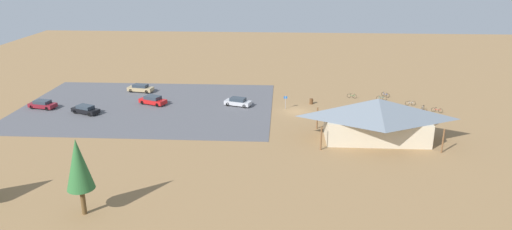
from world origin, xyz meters
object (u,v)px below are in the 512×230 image
object	(u,v)px
bicycle_white_yard_center	(410,103)
car_silver_near_entry	(238,102)
lot_sign	(285,100)
bicycle_green_near_sign	(352,96)
bicycle_blue_edge_south	(385,95)
visitor_at_bikes	(399,113)
pine_far_east	(78,165)
trash_bin	(311,101)
car_black_mid_lot	(85,109)
bicycle_teal_yard_front	(382,98)
bicycle_red_near_porch	(437,110)
car_red_aisle_side	(153,100)
bicycle_purple_edge_north	(413,114)
bicycle_orange_trailside	(372,103)
car_tan_second_row	(140,88)
bike_pavilion	(377,117)
car_maroon_end_stall	(43,104)
bicycle_silver_mid_cluster	(423,108)

from	to	relation	value
bicycle_white_yard_center	car_silver_near_entry	bearing A→B (deg)	3.91
lot_sign	bicycle_white_yard_center	distance (m)	20.85
bicycle_green_near_sign	bicycle_blue_edge_south	distance (m)	6.07
bicycle_green_near_sign	visitor_at_bikes	size ratio (longest dim) A/B	0.87
pine_far_east	bicycle_blue_edge_south	distance (m)	55.72
trash_bin	car_black_mid_lot	size ratio (longest dim) A/B	0.19
bicycle_teal_yard_front	bicycle_green_near_sign	bearing A→B (deg)	-11.85
bicycle_red_near_porch	car_red_aisle_side	distance (m)	45.93
bicycle_purple_edge_north	bicycle_orange_trailside	distance (m)	7.59
bicycle_teal_yard_front	car_red_aisle_side	world-z (taller)	car_red_aisle_side
trash_bin	car_tan_second_row	world-z (taller)	car_tan_second_row
bicycle_purple_edge_north	bicycle_blue_edge_south	distance (m)	10.45
car_silver_near_entry	bike_pavilion	bearing A→B (deg)	145.28
bicycle_orange_trailside	bicycle_green_near_sign	bearing A→B (deg)	-54.25
lot_sign	bicycle_purple_edge_north	distance (m)	19.88
bicycle_purple_edge_north	visitor_at_bikes	size ratio (longest dim) A/B	0.69
visitor_at_bikes	bicycle_purple_edge_north	bearing A→B (deg)	-150.25
lot_sign	car_tan_second_row	size ratio (longest dim) A/B	0.46
car_red_aisle_side	car_maroon_end_stall	xyz separation A→B (m)	(17.24, 3.15, -0.05)
bicycle_teal_yard_front	bicycle_orange_trailside	distance (m)	3.52
car_maroon_end_stall	bicycle_purple_edge_north	bearing A→B (deg)	179.70
bicycle_teal_yard_front	car_black_mid_lot	world-z (taller)	car_black_mid_lot
bicycle_white_yard_center	bicycle_orange_trailside	distance (m)	6.33
bicycle_white_yard_center	bicycle_silver_mid_cluster	xyz separation A→B (m)	(-1.32, 2.57, 0.01)
bicycle_blue_edge_south	car_maroon_end_stall	world-z (taller)	car_maroon_end_stall
lot_sign	visitor_at_bikes	distance (m)	17.59
bicycle_orange_trailside	car_red_aisle_side	size ratio (longest dim) A/B	0.28
car_silver_near_entry	visitor_at_bikes	bearing A→B (deg)	168.79
bicycle_blue_edge_south	bicycle_silver_mid_cluster	distance (m)	8.60
bike_pavilion	bicycle_orange_trailside	bearing A→B (deg)	-98.08
bike_pavilion	car_maroon_end_stall	bearing A→B (deg)	-11.68
bicycle_teal_yard_front	bicycle_blue_edge_south	size ratio (longest dim) A/B	1.28
bike_pavilion	bicycle_red_near_porch	distance (m)	17.33
bicycle_orange_trailside	bike_pavilion	bearing A→B (deg)	81.92
bicycle_white_yard_center	car_black_mid_lot	xyz separation A→B (m)	(51.83, 7.32, 0.33)
car_black_mid_lot	bicycle_white_yard_center	bearing A→B (deg)	-171.96
bicycle_green_near_sign	bicycle_silver_mid_cluster	world-z (taller)	bicycle_silver_mid_cluster
trash_bin	lot_sign	size ratio (longest dim) A/B	0.41
bicycle_purple_edge_north	bicycle_orange_trailside	size ratio (longest dim) A/B	0.91
visitor_at_bikes	bicycle_silver_mid_cluster	bearing A→B (deg)	-138.14
bicycle_purple_edge_north	car_black_mid_lot	bearing A→B (deg)	2.14
lot_sign	bicycle_teal_yard_front	xyz separation A→B (m)	(-16.44, -5.63, -1.03)
bicycle_orange_trailside	car_tan_second_row	size ratio (longest dim) A/B	0.29
trash_bin	pine_far_east	distance (m)	43.85
car_tan_second_row	trash_bin	bearing A→B (deg)	169.99
bicycle_blue_edge_south	car_silver_near_entry	world-z (taller)	car_silver_near_entry
pine_far_east	visitor_at_bikes	bearing A→B (deg)	-140.72
pine_far_east	bicycle_teal_yard_front	world-z (taller)	pine_far_east
lot_sign	bicycle_teal_yard_front	size ratio (longest dim) A/B	1.27
car_maroon_end_stall	visitor_at_bikes	size ratio (longest dim) A/B	2.48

